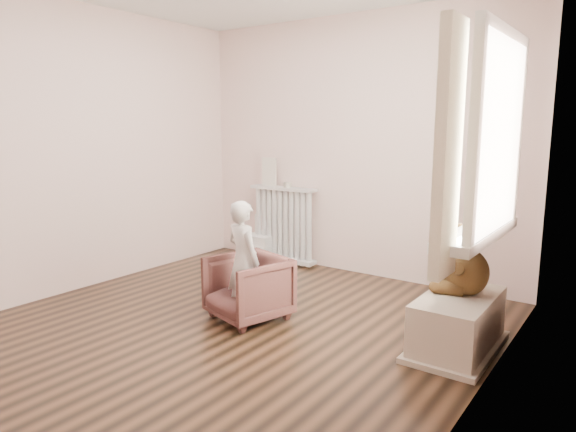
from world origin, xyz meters
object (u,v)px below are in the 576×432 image
Objects in this scene: armchair at (248,288)px; plush_cat at (484,209)px; radiator at (283,228)px; toy_vanity at (260,235)px; toy_bench at (458,322)px; child at (243,260)px; teddy_bear at (468,252)px.

plush_cat is at bearing 26.53° from armchair.
armchair is (0.78, -1.55, -0.14)m from radiator.
toy_vanity is 0.62× the size of toy_bench.
toy_bench is at bearing 30.09° from armchair.
armchair is 1.86m from plush_cat.
radiator is 0.91× the size of child.
toy_vanity reaches higher than toy_bench.
toy_bench is 0.82m from plush_cat.
teddy_bear is at bearing -24.83° from radiator.
armchair is at bearing -74.17° from child.
armchair is 0.60× the size of child.
plush_cat reaches higher than armchair.
plush_cat reaches higher than child.
radiator is at bearing 5.59° from toy_vanity.
child is 1.64m from teddy_bear.
child reaches higher than radiator.
radiator reaches higher than armchair.
teddy_bear is at bearing 32.84° from armchair.
toy_bench is at bearing -112.54° from teddy_bear.
toy_vanity is at bearing 145.68° from teddy_bear.
child is 1.79m from plush_cat.
radiator reaches higher than toy_bench.
radiator is at bearing 142.53° from teddy_bear.
radiator is 1.52× the size of armchair.
radiator is 2.58m from teddy_bear.
toy_vanity is (-0.31, -0.03, -0.11)m from radiator.
radiator is at bearing 132.58° from armchair.
child is at bearing -173.96° from teddy_bear.
teddy_bear is (1.55, 0.52, 0.18)m from child.
child is at bearing -55.28° from toy_vanity.
teddy_bear is at bearing 139.28° from plush_cat.
child is at bearing -157.02° from plush_cat.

